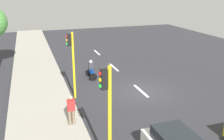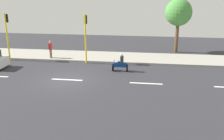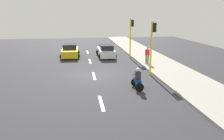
{
  "view_description": "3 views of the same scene",
  "coord_description": "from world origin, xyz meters",
  "px_view_note": "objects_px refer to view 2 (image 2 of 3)",
  "views": [
    {
      "loc": [
        7.43,
        15.4,
        7.18
      ],
      "look_at": [
        1.34,
        -2.61,
        0.93
      ],
      "focal_mm": 40.47,
      "sensor_mm": 36.0,
      "label": 1
    },
    {
      "loc": [
        -18.0,
        -5.96,
        6.64
      ],
      "look_at": [
        0.07,
        -3.46,
        0.91
      ],
      "focal_mm": 41.6,
      "sensor_mm": 36.0,
      "label": 2
    },
    {
      "loc": [
        -1.24,
        -18.43,
        5.16
      ],
      "look_at": [
        0.98,
        -3.7,
        1.4
      ],
      "focal_mm": 36.52,
      "sensor_mm": 36.0,
      "label": 3
    }
  ],
  "objects_px": {
    "motorcycle": "(120,64)",
    "street_tree_north": "(179,13)",
    "traffic_light_corner": "(7,30)",
    "traffic_light_midblock": "(86,32)",
    "pedestrian_near_signal": "(50,49)"
  },
  "relations": [
    {
      "from": "motorcycle",
      "to": "street_tree_north",
      "type": "xyz_separation_m",
      "value": [
        7.64,
        -5.27,
        3.59
      ]
    },
    {
      "from": "traffic_light_corner",
      "to": "traffic_light_midblock",
      "type": "height_order",
      "value": "same"
    },
    {
      "from": "pedestrian_near_signal",
      "to": "traffic_light_midblock",
      "type": "height_order",
      "value": "traffic_light_midblock"
    },
    {
      "from": "pedestrian_near_signal",
      "to": "motorcycle",
      "type": "bearing_deg",
      "value": -111.99
    },
    {
      "from": "motorcycle",
      "to": "traffic_light_midblock",
      "type": "bearing_deg",
      "value": 58.37
    },
    {
      "from": "pedestrian_near_signal",
      "to": "traffic_light_corner",
      "type": "bearing_deg",
      "value": 101.57
    },
    {
      "from": "street_tree_north",
      "to": "traffic_light_corner",
      "type": "bearing_deg",
      "value": 108.77
    },
    {
      "from": "pedestrian_near_signal",
      "to": "traffic_light_midblock",
      "type": "xyz_separation_m",
      "value": [
        -0.79,
        -3.75,
        1.87
      ]
    },
    {
      "from": "pedestrian_near_signal",
      "to": "traffic_light_corner",
      "type": "xyz_separation_m",
      "value": [
        -0.79,
        3.84,
        1.87
      ]
    },
    {
      "from": "traffic_light_midblock",
      "to": "street_tree_north",
      "type": "relative_size",
      "value": 0.79
    },
    {
      "from": "pedestrian_near_signal",
      "to": "traffic_light_midblock",
      "type": "relative_size",
      "value": 0.38
    },
    {
      "from": "pedestrian_near_signal",
      "to": "traffic_light_corner",
      "type": "relative_size",
      "value": 0.38
    },
    {
      "from": "motorcycle",
      "to": "street_tree_north",
      "type": "relative_size",
      "value": 0.27
    },
    {
      "from": "motorcycle",
      "to": "street_tree_north",
      "type": "height_order",
      "value": "street_tree_north"
    },
    {
      "from": "motorcycle",
      "to": "street_tree_north",
      "type": "distance_m",
      "value": 9.95
    }
  ]
}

